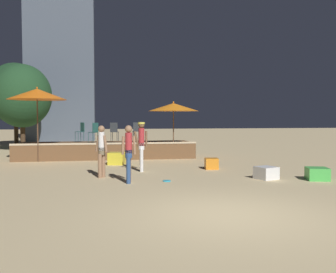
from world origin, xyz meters
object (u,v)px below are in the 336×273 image
(cube_seat_0, at_px, (266,173))
(background_tree_0, at_px, (16,93))
(bistro_chair_1, at_px, (136,130))
(patio_umbrella_0, at_px, (37,94))
(patio_umbrella_1, at_px, (173,107))
(bistro_chair_2, at_px, (114,130))
(bistro_chair_3, at_px, (94,130))
(bistro_chair_0, at_px, (81,130))
(cube_seat_2, at_px, (317,174))
(person_1, at_px, (141,143))
(cube_seat_1, at_px, (117,158))
(person_0, at_px, (102,150))
(frisbee_disc, at_px, (167,181))
(cube_seat_3, at_px, (211,164))
(background_tree_1, at_px, (22,96))
(person_2, at_px, (129,152))

(cube_seat_0, height_order, background_tree_0, background_tree_0)
(bistro_chair_1, bearing_deg, patio_umbrella_0, 16.50)
(patio_umbrella_1, distance_m, bistro_chair_2, 3.07)
(cube_seat_0, height_order, bistro_chair_3, bistro_chair_3)
(bistro_chair_0, relative_size, background_tree_0, 0.16)
(cube_seat_2, xyz_separation_m, person_1, (-5.18, 2.79, 0.83))
(cube_seat_1, xyz_separation_m, cube_seat_2, (5.97, -5.04, -0.06))
(cube_seat_1, xyz_separation_m, person_0, (-0.62, -3.39, 0.66))
(frisbee_disc, bearing_deg, cube_seat_1, 106.40)
(cube_seat_3, xyz_separation_m, background_tree_1, (-8.60, 9.37, 3.00))
(person_1, bearing_deg, person_2, 169.24)
(bistro_chair_1, height_order, background_tree_1, background_tree_1)
(patio_umbrella_1, height_order, bistro_chair_0, patio_umbrella_1)
(person_1, height_order, bistro_chair_3, person_1)
(frisbee_disc, bearing_deg, bistro_chair_0, 110.49)
(cube_seat_2, xyz_separation_m, bistro_chair_2, (-5.98, 7.65, 1.16))
(patio_umbrella_1, distance_m, background_tree_1, 9.65)
(background_tree_1, bearing_deg, bistro_chair_0, -48.54)
(bistro_chair_0, height_order, bistro_chair_3, same)
(bistro_chair_1, xyz_separation_m, frisbee_disc, (0.21, -7.61, -1.33))
(bistro_chair_1, relative_size, bistro_chair_3, 1.00)
(frisbee_disc, bearing_deg, cube_seat_2, -6.67)
(person_0, bearing_deg, cube_seat_2, -63.57)
(cube_seat_1, relative_size, bistro_chair_1, 0.87)
(bistro_chair_3, bearing_deg, person_2, 53.84)
(person_0, height_order, frisbee_disc, person_0)
(bistro_chair_2, distance_m, frisbee_disc, 7.35)
(cube_seat_1, bearing_deg, cube_seat_3, -30.48)
(cube_seat_3, bearing_deg, cube_seat_0, -68.19)
(person_2, distance_m, background_tree_0, 17.34)
(background_tree_1, bearing_deg, person_0, -67.17)
(patio_umbrella_0, distance_m, bistro_chair_2, 3.88)
(person_2, bearing_deg, patio_umbrella_1, -11.83)
(person_2, bearing_deg, cube_seat_0, -80.03)
(frisbee_disc, relative_size, background_tree_0, 0.04)
(background_tree_1, bearing_deg, cube_seat_0, -51.11)
(cube_seat_2, height_order, bistro_chair_3, bistro_chair_3)
(cube_seat_1, bearing_deg, cube_seat_0, -45.66)
(cube_seat_3, bearing_deg, background_tree_0, 126.34)
(bistro_chair_0, relative_size, bistro_chair_1, 1.00)
(bistro_chair_2, bearing_deg, bistro_chair_1, -139.65)
(patio_umbrella_1, bearing_deg, patio_umbrella_0, -177.46)
(patio_umbrella_0, height_order, person_2, patio_umbrella_0)
(person_1, xyz_separation_m, background_tree_1, (-5.92, 9.58, 2.18))
(cube_seat_2, bearing_deg, cube_seat_0, 163.18)
(bistro_chair_1, distance_m, bistro_chair_2, 1.23)
(patio_umbrella_0, distance_m, cube_seat_3, 8.19)
(patio_umbrella_0, distance_m, bistro_chair_0, 2.99)
(cube_seat_3, relative_size, person_0, 0.32)
(patio_umbrella_1, height_order, background_tree_0, background_tree_0)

